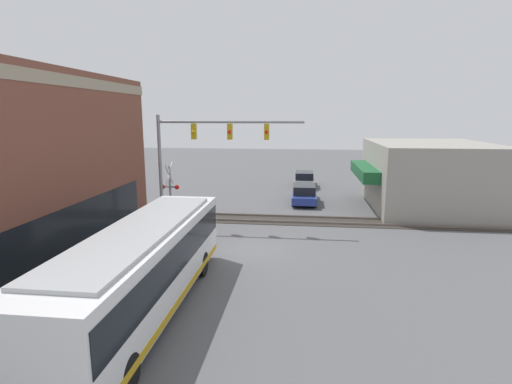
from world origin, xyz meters
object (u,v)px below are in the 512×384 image
at_px(city_bus, 142,267).
at_px(crossing_signal, 170,187).
at_px(parked_car_blue, 304,194).
at_px(parked_car_grey, 304,180).

distance_m(city_bus, crossing_signal, 11.66).
distance_m(crossing_signal, parked_car_blue, 10.88).
xyz_separation_m(city_bus, parked_car_grey, (25.32, -5.40, -1.02)).
xyz_separation_m(crossing_signal, parked_car_grey, (14.03, -8.24, -1.63)).
bearing_deg(parked_car_grey, crossing_signal, 149.56).
bearing_deg(crossing_signal, parked_car_blue, -50.01).
relative_size(city_bus, parked_car_grey, 2.51).
height_order(crossing_signal, parked_car_blue, crossing_signal).
relative_size(parked_car_blue, parked_car_grey, 1.07).
relative_size(city_bus, crossing_signal, 2.97).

